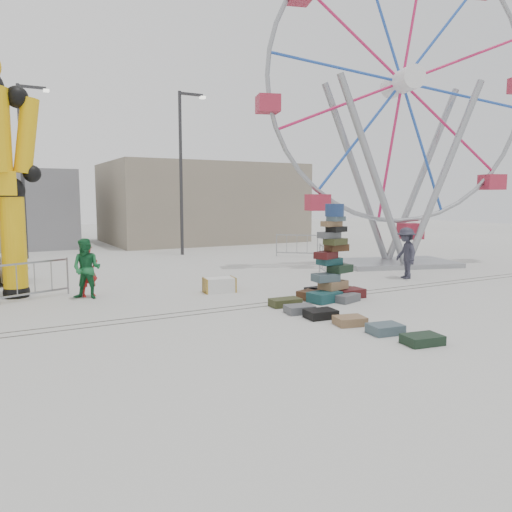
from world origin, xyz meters
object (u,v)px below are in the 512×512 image
suitcase_tower (332,272)px  barricade_dummy_c (35,280)px  barricade_wheel_back (297,245)px  lamp_post_right (183,165)px  lamp_post_left (24,162)px  pedestrian_red (88,270)px  ferris_wheel (401,107)px  pedestrian_green (87,269)px  steamer_trunk (219,285)px  barricade_wheel_front (325,261)px  pedestrian_grey (406,253)px

suitcase_tower → barricade_dummy_c: 8.42m
barricade_dummy_c → barricade_wheel_back: (12.15, 4.99, 0.00)m
lamp_post_right → lamp_post_left: size_ratio=1.00×
barricade_wheel_back → pedestrian_red: size_ratio=1.30×
ferris_wheel → barricade_dummy_c: size_ratio=6.68×
barricade_wheel_back → pedestrian_green: bearing=-112.2°
steamer_trunk → barricade_dummy_c: bearing=171.0°
lamp_post_left → barricade_wheel_front: lamp_post_left is taller
pedestrian_red → barricade_wheel_front: bearing=-15.8°
steamer_trunk → pedestrian_red: (-3.60, 1.22, 0.55)m
lamp_post_left → ferris_wheel: bearing=-36.7°
barricade_wheel_front → pedestrian_green: bearing=115.4°
ferris_wheel → pedestrian_green: size_ratio=7.76×
pedestrian_red → pedestrian_grey: bearing=-25.6°
barricade_dummy_c → barricade_wheel_front: same height
steamer_trunk → barricade_wheel_front: bearing=20.7°
suitcase_tower → pedestrian_grey: suitcase_tower is taller
lamp_post_left → pedestrian_green: 11.68m
suitcase_tower → barricade_dummy_c: suitcase_tower is taller
pedestrian_red → pedestrian_grey: size_ratio=0.85×
lamp_post_left → steamer_trunk: 13.47m
lamp_post_left → pedestrian_green: lamp_post_left is taller
lamp_post_left → pedestrian_green: size_ratio=4.65×
steamer_trunk → barricade_dummy_c: barricade_dummy_c is taller
barricade_wheel_front → barricade_wheel_back: size_ratio=1.00×
pedestrian_grey → barricade_wheel_back: bearing=-163.7°
barricade_wheel_back → lamp_post_right: bearing=-177.0°
steamer_trunk → pedestrian_grey: bearing=1.6°
suitcase_tower → pedestrian_red: bearing=141.1°
ferris_wheel → barricade_wheel_front: bearing=-151.8°
lamp_post_left → barricade_dummy_c: size_ratio=4.00×
lamp_post_right → pedestrian_green: bearing=-124.8°
steamer_trunk → lamp_post_right: bearing=83.7°
pedestrian_green → suitcase_tower: bearing=4.5°
barricade_wheel_front → pedestrian_green: size_ratio=1.16×
lamp_post_left → pedestrian_green: (0.68, -11.08, -3.62)m
steamer_trunk → barricade_wheel_front: (4.74, 1.04, 0.33)m
pedestrian_red → pedestrian_grey: pedestrian_grey is taller
steamer_trunk → lamp_post_left: bearing=118.4°
pedestrian_red → lamp_post_right: bearing=40.1°
lamp_post_left → steamer_trunk: size_ratio=8.53×
lamp_post_right → steamer_trunk: bearing=-104.7°
ferris_wheel → steamer_trunk: 11.30m
lamp_post_left → pedestrian_red: (0.78, -10.78, -3.71)m
suitcase_tower → lamp_post_right: bearing=81.3°
ferris_wheel → barricade_wheel_back: ferris_wheel is taller
barricade_dummy_c → pedestrian_green: pedestrian_green is taller
pedestrian_grey → ferris_wheel: bearing=159.0°
barricade_wheel_front → barricade_wheel_back: same height
lamp_post_right → pedestrian_grey: size_ratio=4.41×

